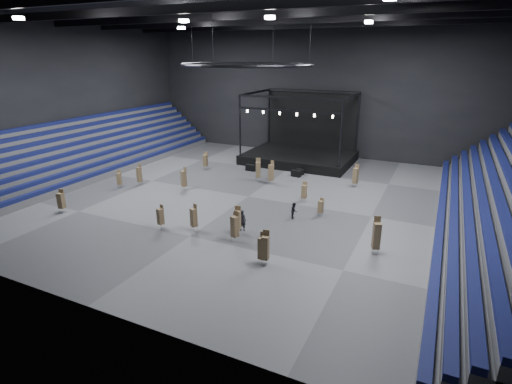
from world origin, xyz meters
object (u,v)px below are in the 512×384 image
at_px(chair_stack_15, 258,169).
at_px(flight_case_mid, 300,172).
at_px(chair_stack_12, 262,248).
at_px(chair_stack_14, 271,172).
at_px(chair_stack_4, 139,174).
at_px(chair_stack_13, 119,179).
at_px(flight_case_right, 296,173).
at_px(stage, 301,150).
at_px(chair_stack_0, 237,220).
at_px(flight_case_left, 250,168).
at_px(chair_stack_11, 194,217).
at_px(chair_stack_2, 235,226).
at_px(chair_stack_5, 356,175).
at_px(chair_stack_7, 377,235).
at_px(chair_stack_8, 321,206).
at_px(chair_stack_6, 61,200).
at_px(chair_stack_1, 205,160).
at_px(chair_stack_9, 304,191).
at_px(chair_stack_3, 265,247).
at_px(man_center, 242,220).
at_px(chair_stack_10, 184,178).
at_px(crew_member, 294,211).
at_px(chair_stack_16, 161,216).

bearing_deg(chair_stack_15, flight_case_mid, 27.75).
bearing_deg(chair_stack_12, chair_stack_14, 115.84).
distance_m(chair_stack_4, chair_stack_13, 2.18).
bearing_deg(flight_case_mid, chair_stack_12, -77.31).
distance_m(flight_case_right, chair_stack_12, 21.44).
bearing_deg(chair_stack_4, stage, 67.37).
distance_m(chair_stack_0, chair_stack_14, 13.75).
height_order(flight_case_left, chair_stack_12, chair_stack_12).
bearing_deg(stage, chair_stack_11, -90.70).
distance_m(chair_stack_2, chair_stack_5, 18.58).
xyz_separation_m(flight_case_left, chair_stack_7, (18.05, -15.83, 1.09)).
bearing_deg(chair_stack_11, flight_case_left, 124.21).
bearing_deg(chair_stack_8, chair_stack_14, 150.59).
xyz_separation_m(chair_stack_6, chair_stack_7, (27.65, 4.20, 0.30)).
xyz_separation_m(flight_case_left, chair_stack_1, (-5.49, -1.82, 0.79)).
bearing_deg(flight_case_right, chair_stack_14, -113.01).
height_order(flight_case_mid, chair_stack_7, chair_stack_7).
height_order(stage, chair_stack_9, stage).
bearing_deg(chair_stack_1, flight_case_right, 5.95).
bearing_deg(flight_case_mid, chair_stack_5, -14.70).
bearing_deg(chair_stack_3, chair_stack_5, 78.17).
relative_size(flight_case_left, chair_stack_1, 0.53).
xyz_separation_m(stage, flight_case_right, (2.02, -7.41, -1.07)).
relative_size(flight_case_left, chair_stack_7, 0.40).
bearing_deg(chair_stack_8, man_center, -118.57).
bearing_deg(chair_stack_4, chair_stack_7, 1.24).
bearing_deg(chair_stack_15, chair_stack_0, -96.20).
distance_m(chair_stack_10, chair_stack_15, 8.65).
distance_m(stage, flight_case_left, 8.57).
distance_m(chair_stack_0, chair_stack_8, 8.29).
distance_m(chair_stack_9, man_center, 9.01).
height_order(chair_stack_8, chair_stack_15, chair_stack_15).
distance_m(chair_stack_3, crew_member, 8.71).
bearing_deg(chair_stack_14, crew_member, -34.91).
distance_m(flight_case_left, chair_stack_8, 16.24).
distance_m(chair_stack_2, chair_stack_14, 15.12).
distance_m(stage, chair_stack_13, 24.21).
bearing_deg(flight_case_mid, chair_stack_16, -104.61).
relative_size(flight_case_right, chair_stack_1, 0.52).
bearing_deg(stage, chair_stack_12, -75.94).
height_order(chair_stack_0, chair_stack_8, chair_stack_0).
height_order(chair_stack_6, chair_stack_16, chair_stack_6).
bearing_deg(chair_stack_2, flight_case_mid, 112.85).
bearing_deg(flight_case_left, chair_stack_7, -41.26).
bearing_deg(chair_stack_11, flight_case_right, 105.29).
distance_m(chair_stack_1, crew_member, 18.88).
height_order(flight_case_right, man_center, man_center).
bearing_deg(chair_stack_5, chair_stack_9, -100.11).
bearing_deg(chair_stack_8, chair_stack_16, -131.83).
xyz_separation_m(chair_stack_2, chair_stack_15, (-5.07, 15.04, 0.09)).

